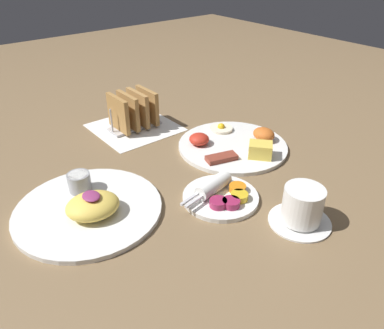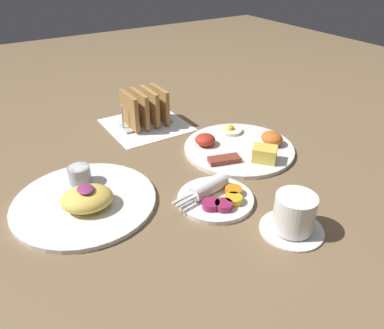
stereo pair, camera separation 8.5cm
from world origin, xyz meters
name	(u,v)px [view 1 (the left image)]	position (x,y,z in m)	size (l,w,h in m)	color
ground_plane	(159,168)	(0.00, 0.00, 0.00)	(3.00, 3.00, 0.00)	brown
napkin_flat	(135,127)	(-0.23, 0.07, 0.00)	(0.22, 0.22, 0.00)	white
plate_breakfast	(234,144)	(0.04, 0.21, 0.01)	(0.28, 0.28, 0.05)	white
plate_condiments	(221,195)	(0.18, 0.03, 0.01)	(0.16, 0.18, 0.04)	white
plate_foreground	(89,206)	(0.05, -0.20, 0.01)	(0.29, 0.29, 0.06)	white
toast_rack	(133,111)	(-0.23, 0.07, 0.05)	(0.10, 0.15, 0.10)	#B7B7BC
coffee_cup	(302,208)	(0.34, 0.10, 0.04)	(0.12, 0.12, 0.08)	white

